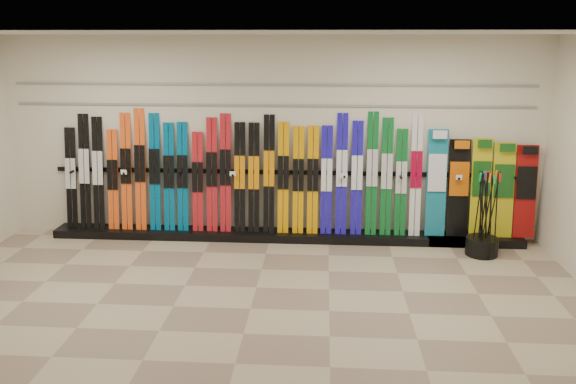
{
  "coord_description": "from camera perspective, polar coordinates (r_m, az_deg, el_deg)",
  "views": [
    {
      "loc": [
        0.8,
        -5.72,
        2.96
      ],
      "look_at": [
        0.36,
        1.0,
        1.1
      ],
      "focal_mm": 35.0,
      "sensor_mm": 36.0,
      "label": 1
    }
  ],
  "objects": [
    {
      "name": "floor",
      "position": [
        6.49,
        -3.82,
        -11.74
      ],
      "size": [
        8.0,
        8.0,
        0.0
      ],
      "primitive_type": "plane",
      "color": "#8A725F",
      "rests_on": "ground"
    },
    {
      "name": "back_wall",
      "position": [
        8.38,
        -1.78,
        5.41
      ],
      "size": [
        8.0,
        0.0,
        8.0
      ],
      "primitive_type": "plane",
      "rotation": [
        1.57,
        0.0,
        0.0
      ],
      "color": "beige",
      "rests_on": "floor"
    },
    {
      "name": "ceiling",
      "position": [
        5.77,
        -4.37,
        15.8
      ],
      "size": [
        8.0,
        8.0,
        0.0
      ],
      "primitive_type": "plane",
      "rotation": [
        3.14,
        0.0,
        0.0
      ],
      "color": "silver",
      "rests_on": "back_wall"
    },
    {
      "name": "ski_rack_base",
      "position": [
        8.53,
        -0.33,
        -4.44
      ],
      "size": [
        8.0,
        0.4,
        0.12
      ],
      "primitive_type": "cube",
      "color": "black",
      "rests_on": "floor"
    },
    {
      "name": "skis",
      "position": [
        8.41,
        -4.82,
        1.61
      ],
      "size": [
        5.37,
        0.29,
        1.83
      ],
      "color": "black",
      "rests_on": "ski_rack_base"
    },
    {
      "name": "snowboards",
      "position": [
        8.65,
        18.91,
        0.37
      ],
      "size": [
        1.58,
        0.24,
        1.56
      ],
      "color": "#14728C",
      "rests_on": "ski_rack_base"
    },
    {
      "name": "pole_bin",
      "position": [
        8.37,
        19.08,
        -5.23
      ],
      "size": [
        0.45,
        0.45,
        0.25
      ],
      "primitive_type": "cylinder",
      "color": "black",
      "rests_on": "floor"
    },
    {
      "name": "ski_poles",
      "position": [
        8.21,
        19.4,
        -2.09
      ],
      "size": [
        0.32,
        0.37,
        1.18
      ],
      "color": "black",
      "rests_on": "pole_bin"
    },
    {
      "name": "slatwall_rail_0",
      "position": [
        8.29,
        -1.82,
        8.79
      ],
      "size": [
        7.6,
        0.02,
        0.03
      ],
      "primitive_type": "cube",
      "color": "gray",
      "rests_on": "back_wall"
    },
    {
      "name": "slatwall_rail_1",
      "position": [
        8.26,
        -1.84,
        10.86
      ],
      "size": [
        7.6,
        0.02,
        0.03
      ],
      "primitive_type": "cube",
      "color": "gray",
      "rests_on": "back_wall"
    }
  ]
}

